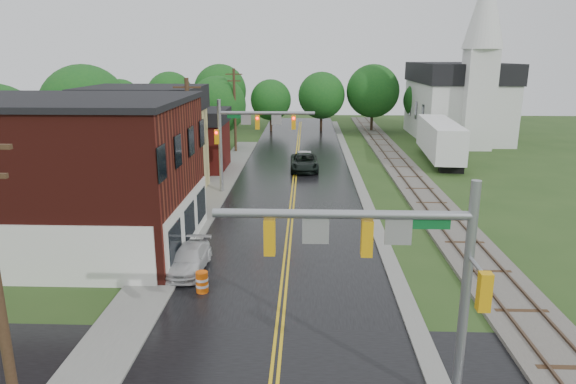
# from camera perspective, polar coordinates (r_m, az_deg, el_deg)

# --- Properties ---
(main_road) EXTENTS (10.00, 90.00, 0.02)m
(main_road) POSITION_cam_1_polar(r_m,az_deg,el_deg) (42.91, 0.69, 0.95)
(main_road) COLOR black
(main_road) RESTS_ON ground
(curb_right) EXTENTS (0.80, 70.00, 0.12)m
(curb_right) POSITION_cam_1_polar(r_m,az_deg,el_deg) (47.97, 7.31, 2.34)
(curb_right) COLOR gray
(curb_right) RESTS_ON ground
(sidewalk_left) EXTENTS (2.40, 50.00, 0.12)m
(sidewalk_left) POSITION_cam_1_polar(r_m,az_deg,el_deg) (38.75, -8.70, -0.79)
(sidewalk_left) COLOR gray
(sidewalk_left) RESTS_ON ground
(brick_building) EXTENTS (14.30, 10.30, 8.30)m
(brick_building) POSITION_cam_1_polar(r_m,az_deg,el_deg) (30.49, -24.22, 1.75)
(brick_building) COLOR #4B1610
(brick_building) RESTS_ON ground
(yellow_house) EXTENTS (8.00, 7.00, 6.40)m
(yellow_house) POSITION_cam_1_polar(r_m,az_deg,el_deg) (40.14, -15.38, 4.09)
(yellow_house) COLOR tan
(yellow_house) RESTS_ON ground
(darkred_building) EXTENTS (7.00, 6.00, 4.40)m
(darkred_building) POSITION_cam_1_polar(r_m,az_deg,el_deg) (48.59, -11.07, 5.00)
(darkred_building) COLOR #3F0F0C
(darkred_building) RESTS_ON ground
(church) EXTENTS (10.40, 18.40, 20.00)m
(church) POSITION_cam_1_polar(r_m,az_deg,el_deg) (68.20, 18.58, 10.42)
(church) COLOR silver
(church) RESTS_ON ground
(railroad) EXTENTS (3.20, 80.00, 0.30)m
(railroad) POSITION_cam_1_polar(r_m,az_deg,el_deg) (48.58, 12.73, 2.38)
(railroad) COLOR #59544C
(railroad) RESTS_ON ground
(traffic_signal_near) EXTENTS (7.34, 0.30, 7.20)m
(traffic_signal_near) POSITION_cam_1_polar(r_m,az_deg,el_deg) (14.89, 11.58, -7.03)
(traffic_signal_near) COLOR gray
(traffic_signal_near) RESTS_ON ground
(traffic_signal_far) EXTENTS (7.34, 0.43, 7.20)m
(traffic_signal_far) POSITION_cam_1_polar(r_m,az_deg,el_deg) (39.25, -4.50, 6.97)
(traffic_signal_far) COLOR gray
(traffic_signal_far) RESTS_ON ground
(utility_pole_b) EXTENTS (1.80, 0.28, 9.00)m
(utility_pole_b) POSITION_cam_1_polar(r_m,az_deg,el_deg) (34.97, -10.87, 5.33)
(utility_pole_b) COLOR #382616
(utility_pole_b) RESTS_ON ground
(utility_pole_c) EXTENTS (1.80, 0.28, 9.00)m
(utility_pole_c) POSITION_cam_1_polar(r_m,az_deg,el_deg) (56.44, -5.94, 9.16)
(utility_pole_c) COLOR #382616
(utility_pole_c) RESTS_ON ground
(tree_left_b) EXTENTS (7.60, 7.60, 9.69)m
(tree_left_b) POSITION_cam_1_polar(r_m,az_deg,el_deg) (47.64, -21.46, 8.32)
(tree_left_b) COLOR black
(tree_left_b) RESTS_ON ground
(tree_left_c) EXTENTS (6.00, 6.00, 7.65)m
(tree_left_c) POSITION_cam_1_polar(r_m,az_deg,el_deg) (53.93, -14.05, 8.29)
(tree_left_c) COLOR black
(tree_left_c) RESTS_ON ground
(tree_left_e) EXTENTS (6.40, 6.40, 8.16)m
(tree_left_e) POSITION_cam_1_polar(r_m,az_deg,el_deg) (58.61, -7.69, 9.41)
(tree_left_e) COLOR black
(tree_left_e) RESTS_ON ground
(suv_dark) EXTENTS (2.69, 5.55, 1.52)m
(suv_dark) POSITION_cam_1_polar(r_m,az_deg,el_deg) (47.58, 1.81, 3.29)
(suv_dark) COLOR black
(suv_dark) RESTS_ON ground
(sedan_silver) EXTENTS (1.55, 3.81, 1.23)m
(sedan_silver) POSITION_cam_1_polar(r_m,az_deg,el_deg) (50.30, 1.83, 3.77)
(sedan_silver) COLOR #A3A3A7
(sedan_silver) RESTS_ON ground
(pickup_white) EXTENTS (1.84, 4.21, 1.20)m
(pickup_white) POSITION_cam_1_polar(r_m,az_deg,el_deg) (26.22, -10.95, -7.36)
(pickup_white) COLOR silver
(pickup_white) RESTS_ON ground
(semi_trailer) EXTENTS (3.75, 13.03, 4.02)m
(semi_trailer) POSITION_cam_1_polar(r_m,az_deg,el_deg) (53.43, 16.53, 5.74)
(semi_trailer) COLOR black
(semi_trailer) RESTS_ON ground
(construction_barrel) EXTENTS (0.70, 0.70, 0.99)m
(construction_barrel) POSITION_cam_1_polar(r_m,az_deg,el_deg) (23.91, -9.53, -9.85)
(construction_barrel) COLOR #F45C0A
(construction_barrel) RESTS_ON ground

